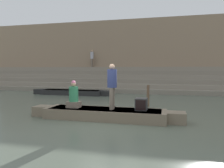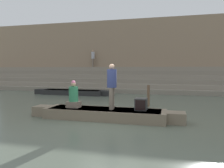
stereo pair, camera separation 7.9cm
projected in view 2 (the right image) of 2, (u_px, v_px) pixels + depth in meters
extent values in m
plane|color=#566051|center=(108.00, 120.00, 8.47)|extent=(120.00, 120.00, 0.00)
cube|color=gray|center=(142.00, 89.00, 19.26)|extent=(36.00, 4.36, 0.36)
cube|color=gray|center=(143.00, 85.00, 19.59)|extent=(36.00, 3.63, 0.36)
cube|color=gray|center=(143.00, 81.00, 19.91)|extent=(36.00, 2.91, 0.36)
cube|color=gray|center=(144.00, 77.00, 20.24)|extent=(36.00, 2.18, 0.36)
cube|color=gray|center=(144.00, 73.00, 20.56)|extent=(36.00, 1.45, 0.36)
cube|color=gray|center=(145.00, 69.00, 20.89)|extent=(36.00, 0.73, 0.36)
cube|color=#937A60|center=(146.00, 54.00, 21.72)|extent=(34.20, 1.20, 6.86)
cube|color=brown|center=(145.00, 86.00, 21.33)|extent=(34.20, 0.12, 0.60)
cube|color=#756651|center=(104.00, 114.00, 8.60)|extent=(4.78, 1.19, 0.40)
cube|color=beige|center=(104.00, 109.00, 8.59)|extent=(4.39, 1.09, 0.05)
cube|color=#756651|center=(176.00, 118.00, 7.91)|extent=(0.67, 0.66, 0.40)
cube|color=#756651|center=(43.00, 111.00, 9.29)|extent=(0.67, 0.66, 0.40)
cylinder|color=olive|center=(93.00, 107.00, 9.45)|extent=(2.41, 0.04, 0.04)
cylinder|color=#756656|center=(112.00, 98.00, 8.57)|extent=(0.16, 0.16, 0.85)
cylinder|color=#756656|center=(111.00, 99.00, 8.38)|extent=(0.16, 0.16, 0.85)
cylinder|color=navy|center=(112.00, 78.00, 8.42)|extent=(0.37, 0.37, 0.71)
sphere|color=tan|center=(112.00, 67.00, 8.39)|extent=(0.20, 0.20, 0.20)
cube|color=#756656|center=(74.00, 104.00, 8.89)|extent=(0.52, 0.41, 0.25)
cylinder|color=#338456|center=(73.00, 94.00, 8.86)|extent=(0.37, 0.37, 0.60)
sphere|color=tan|center=(73.00, 84.00, 8.83)|extent=(0.20, 0.20, 0.20)
sphere|color=pink|center=(73.00, 82.00, 8.83)|extent=(0.17, 0.17, 0.17)
cube|color=#2D2D2D|center=(141.00, 104.00, 8.31)|extent=(0.45, 0.47, 0.46)
cube|color=black|center=(140.00, 105.00, 8.07)|extent=(0.37, 0.02, 0.38)
cube|color=black|center=(72.00, 92.00, 16.75)|extent=(4.86, 1.11, 0.37)
cube|color=beige|center=(72.00, 90.00, 16.74)|extent=(4.48, 1.01, 0.05)
cube|color=black|center=(107.00, 93.00, 16.05)|extent=(0.68, 0.61, 0.37)
cube|color=black|center=(40.00, 91.00, 17.45)|extent=(0.68, 0.61, 0.37)
cylinder|color=brown|center=(148.00, 96.00, 11.49)|extent=(0.14, 0.14, 1.13)
cylinder|color=#756656|center=(93.00, 63.00, 22.27)|extent=(0.14, 0.14, 0.83)
cylinder|color=#756656|center=(93.00, 63.00, 22.09)|extent=(0.14, 0.14, 0.83)
cylinder|color=#B2B2BC|center=(93.00, 55.00, 22.13)|extent=(0.34, 0.34, 0.70)
sphere|color=tan|center=(93.00, 51.00, 22.09)|extent=(0.20, 0.20, 0.20)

